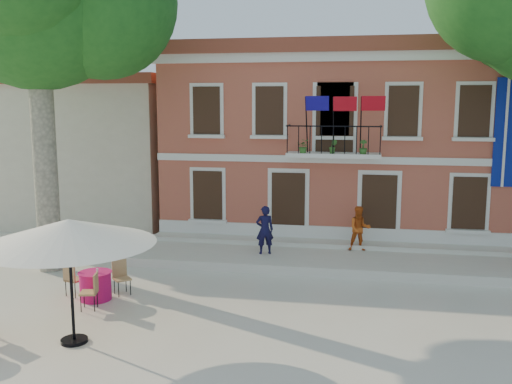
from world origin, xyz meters
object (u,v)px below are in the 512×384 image
object	(u,v)px
pedestrian_navy	(265,230)
pedestrian_orange	(360,229)
patio_umbrella	(69,232)
cafe_table_0	(95,284)

from	to	relation	value
pedestrian_navy	pedestrian_orange	world-z (taller)	pedestrian_navy
patio_umbrella	pedestrian_navy	distance (m)	7.88
patio_umbrella	cafe_table_0	world-z (taller)	patio_umbrella
patio_umbrella	pedestrian_orange	world-z (taller)	patio_umbrella
pedestrian_navy	cafe_table_0	world-z (taller)	pedestrian_navy
patio_umbrella	cafe_table_0	bearing A→B (deg)	106.49
pedestrian_orange	cafe_table_0	size ratio (longest dim) A/B	0.84
pedestrian_navy	pedestrian_orange	size ratio (longest dim) A/B	1.06
pedestrian_navy	patio_umbrella	bearing A→B (deg)	46.91
pedestrian_navy	pedestrian_orange	distance (m)	3.24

